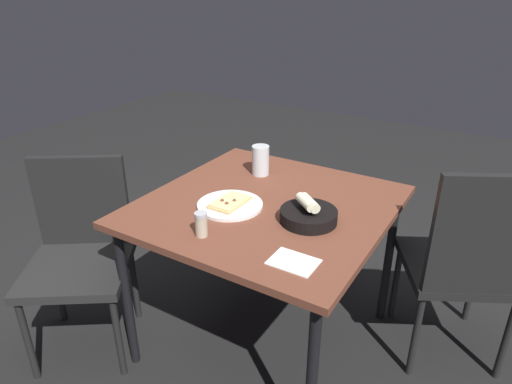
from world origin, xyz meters
The scene contains 9 objects.
ground centered at (0.00, 0.00, 0.00)m, with size 8.00×8.00×0.00m, color black.
dining_table centered at (0.00, 0.00, 0.68)m, with size 0.99×1.00×0.74m.
pizza_plate centered at (-0.11, -0.11, 0.75)m, with size 0.28×0.28×0.04m.
bread_basket centered at (0.22, -0.06, 0.77)m, with size 0.22×0.22×0.11m.
beer_glass centered at (-0.18, 0.26, 0.80)m, with size 0.08×0.08×0.14m.
pepper_shaker centered at (-0.07, -0.36, 0.78)m, with size 0.05×0.05×0.09m.
napkin centered at (0.30, -0.34, 0.74)m, with size 0.16×0.12×0.00m.
chair_near centered at (0.78, 0.32, 0.55)m, with size 0.60×0.60×0.97m.
chair_far centered at (-0.74, -0.41, 0.51)m, with size 0.61×0.61×0.89m.
Camera 1 is at (0.86, -1.50, 1.61)m, focal length 32.02 mm.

